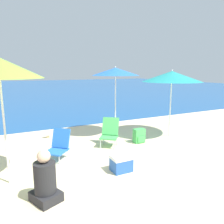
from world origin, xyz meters
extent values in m
plane|color=beige|center=(0.00, 0.00, 0.00)|extent=(60.00, 60.00, 0.00)
cube|color=#1E5699|center=(0.00, 24.72, 0.00)|extent=(60.00, 40.00, 0.01)
cylinder|color=white|center=(0.87, 2.98, 0.99)|extent=(0.04, 0.04, 1.97)
cone|color=blue|center=(0.87, 2.98, 2.09)|extent=(1.51, 1.51, 0.25)
sphere|color=white|center=(0.87, 2.98, 2.24)|extent=(0.04, 0.04, 0.04)
cylinder|color=white|center=(2.40, 2.11, 0.89)|extent=(0.04, 0.04, 1.78)
cone|color=teal|center=(2.40, 2.11, 1.94)|extent=(1.87, 1.87, 0.33)
sphere|color=white|center=(2.40, 2.11, 2.13)|extent=(0.04, 0.04, 0.04)
cylinder|color=white|center=(-2.39, 1.16, 1.00)|extent=(0.04, 0.04, 2.00)
cylinder|color=silver|center=(-1.61, 1.85, 0.10)|extent=(0.02, 0.02, 0.19)
cylinder|color=silver|center=(-1.33, 1.58, 0.10)|extent=(0.02, 0.02, 0.19)
cylinder|color=silver|center=(-1.32, 2.15, 0.10)|extent=(0.02, 0.02, 0.19)
cylinder|color=silver|center=(-1.04, 1.88, 0.10)|extent=(0.02, 0.02, 0.19)
cube|color=blue|center=(-1.32, 1.87, 0.21)|extent=(0.68, 0.68, 0.04)
cube|color=blue|center=(-1.15, 2.05, 0.47)|extent=(0.46, 0.46, 0.47)
cylinder|color=silver|center=(-0.06, 2.10, 0.13)|extent=(0.02, 0.02, 0.26)
cylinder|color=silver|center=(0.26, 1.85, 0.13)|extent=(0.02, 0.02, 0.26)
cylinder|color=silver|center=(0.17, 2.38, 0.13)|extent=(0.02, 0.02, 0.26)
cylinder|color=silver|center=(0.49, 2.13, 0.13)|extent=(0.02, 0.02, 0.26)
cube|color=#47B756|center=(0.21, 2.11, 0.28)|extent=(0.64, 0.63, 0.04)
cube|color=#47B756|center=(0.35, 2.28, 0.55)|extent=(0.51, 0.47, 0.48)
cube|color=#262628|center=(-1.86, 0.23, 0.08)|extent=(0.54, 0.57, 0.16)
cylinder|color=#262628|center=(-1.86, 0.23, 0.42)|extent=(0.35, 0.35, 0.52)
sphere|color=beige|center=(-1.86, 0.23, 0.78)|extent=(0.22, 0.22, 0.22)
cube|color=#47B756|center=(1.18, 2.03, 0.21)|extent=(0.33, 0.20, 0.42)
cube|color=#47B756|center=(1.18, 1.92, 0.13)|extent=(0.23, 0.03, 0.19)
cube|color=#2859B2|center=(-0.21, 0.63, 0.14)|extent=(0.42, 0.33, 0.28)
cube|color=white|center=(-0.21, 0.63, 0.31)|extent=(0.43, 0.34, 0.07)
cylinder|color=gold|center=(-1.21, 3.74, 0.04)|extent=(0.01, 0.01, 0.07)
cylinder|color=gold|center=(-1.16, 3.74, 0.04)|extent=(0.01, 0.01, 0.07)
ellipsoid|color=white|center=(-1.18, 3.74, 0.14)|extent=(0.26, 0.11, 0.13)
sphere|color=white|center=(-1.08, 3.74, 0.19)|extent=(0.07, 0.07, 0.07)
camera|label=1|loc=(-2.37, -3.20, 2.14)|focal=35.00mm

